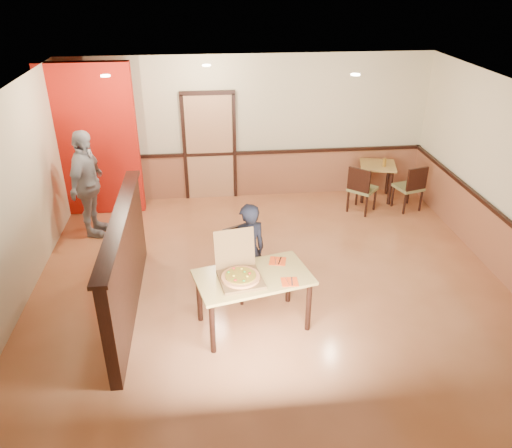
{
  "coord_description": "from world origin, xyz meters",
  "views": [
    {
      "loc": [
        -0.87,
        -5.93,
        4.25
      ],
      "look_at": [
        -0.25,
        0.0,
        1.13
      ],
      "focal_mm": 35.0,
      "sensor_mm": 36.0,
      "label": 1
    }
  ],
  "objects_px": {
    "side_table": "(377,172)",
    "condiment": "(384,162)",
    "main_table": "(253,283)",
    "side_chair_left": "(361,188)",
    "diner_chair": "(244,258)",
    "passerby": "(87,185)",
    "diner": "(248,252)",
    "side_chair_right": "(411,186)",
    "pizza_box": "(240,274)"
  },
  "relations": [
    {
      "from": "side_chair_left",
      "to": "diner_chair",
      "type": "bearing_deg",
      "value": 86.59
    },
    {
      "from": "side_chair_right",
      "to": "diner",
      "type": "height_order",
      "value": "diner"
    },
    {
      "from": "main_table",
      "to": "side_chair_left",
      "type": "distance_m",
      "value": 3.94
    },
    {
      "from": "main_table",
      "to": "passerby",
      "type": "distance_m",
      "value": 3.79
    },
    {
      "from": "diner",
      "to": "pizza_box",
      "type": "distance_m",
      "value": 0.71
    },
    {
      "from": "passerby",
      "to": "diner",
      "type": "bearing_deg",
      "value": -118.26
    },
    {
      "from": "diner_chair",
      "to": "side_chair_right",
      "type": "relative_size",
      "value": 1.09
    },
    {
      "from": "side_chair_right",
      "to": "diner",
      "type": "bearing_deg",
      "value": 20.66
    },
    {
      "from": "passerby",
      "to": "diner_chair",
      "type": "bearing_deg",
      "value": -116.89
    },
    {
      "from": "diner",
      "to": "passerby",
      "type": "xyz_separation_m",
      "value": [
        -2.53,
        2.15,
        0.21
      ]
    },
    {
      "from": "main_table",
      "to": "side_chair_right",
      "type": "bearing_deg",
      "value": 29.67
    },
    {
      "from": "side_chair_left",
      "to": "condiment",
      "type": "height_order",
      "value": "side_chair_left"
    },
    {
      "from": "side_table",
      "to": "diner",
      "type": "bearing_deg",
      "value": -132.68
    },
    {
      "from": "diner",
      "to": "side_table",
      "type": "bearing_deg",
      "value": -153.07
    },
    {
      "from": "main_table",
      "to": "diner",
      "type": "relative_size",
      "value": 1.08
    },
    {
      "from": "pizza_box",
      "to": "diner_chair",
      "type": "bearing_deg",
      "value": 72.27
    },
    {
      "from": "passerby",
      "to": "pizza_box",
      "type": "relative_size",
      "value": 2.72
    },
    {
      "from": "diner_chair",
      "to": "side_chair_right",
      "type": "distance_m",
      "value": 4.12
    },
    {
      "from": "main_table",
      "to": "passerby",
      "type": "height_order",
      "value": "passerby"
    },
    {
      "from": "side_table",
      "to": "condiment",
      "type": "height_order",
      "value": "condiment"
    },
    {
      "from": "main_table",
      "to": "side_table",
      "type": "bearing_deg",
      "value": 39.06
    },
    {
      "from": "diner_chair",
      "to": "pizza_box",
      "type": "distance_m",
      "value": 0.89
    },
    {
      "from": "side_chair_right",
      "to": "side_chair_left",
      "type": "bearing_deg",
      "value": -16.96
    },
    {
      "from": "side_table",
      "to": "condiment",
      "type": "bearing_deg",
      "value": -58.01
    },
    {
      "from": "side_chair_left",
      "to": "side_table",
      "type": "xyz_separation_m",
      "value": [
        0.5,
        0.6,
        0.05
      ]
    },
    {
      "from": "diner",
      "to": "passerby",
      "type": "height_order",
      "value": "passerby"
    },
    {
      "from": "side_table",
      "to": "diner_chair",
      "type": "bearing_deg",
      "value": -134.56
    },
    {
      "from": "side_chair_left",
      "to": "passerby",
      "type": "height_order",
      "value": "passerby"
    },
    {
      "from": "side_chair_left",
      "to": "passerby",
      "type": "distance_m",
      "value": 4.93
    },
    {
      "from": "diner_chair",
      "to": "diner",
      "type": "distance_m",
      "value": 0.24
    },
    {
      "from": "side_chair_right",
      "to": "passerby",
      "type": "height_order",
      "value": "passerby"
    },
    {
      "from": "side_chair_left",
      "to": "side_chair_right",
      "type": "xyz_separation_m",
      "value": [
        0.97,
        -0.01,
        -0.01
      ]
    },
    {
      "from": "side_chair_left",
      "to": "side_chair_right",
      "type": "relative_size",
      "value": 1.01
    },
    {
      "from": "diner",
      "to": "passerby",
      "type": "bearing_deg",
      "value": -60.73
    },
    {
      "from": "passerby",
      "to": "condiment",
      "type": "bearing_deg",
      "value": -69.31
    },
    {
      "from": "diner_chair",
      "to": "condiment",
      "type": "xyz_separation_m",
      "value": [
        2.99,
        2.83,
        0.27
      ]
    },
    {
      "from": "main_table",
      "to": "side_chair_right",
      "type": "height_order",
      "value": "side_chair_right"
    },
    {
      "from": "condiment",
      "to": "diner_chair",
      "type": "bearing_deg",
      "value": -136.59
    },
    {
      "from": "main_table",
      "to": "side_chair_left",
      "type": "bearing_deg",
      "value": 39.5
    },
    {
      "from": "diner_chair",
      "to": "pizza_box",
      "type": "height_order",
      "value": "pizza_box"
    },
    {
      "from": "diner_chair",
      "to": "passerby",
      "type": "distance_m",
      "value": 3.21
    },
    {
      "from": "side_chair_left",
      "to": "main_table",
      "type": "bearing_deg",
      "value": 95.47
    },
    {
      "from": "side_table",
      "to": "diner",
      "type": "height_order",
      "value": "diner"
    },
    {
      "from": "side_chair_left",
      "to": "diner",
      "type": "xyz_separation_m",
      "value": [
        -2.37,
        -2.5,
        0.22
      ]
    },
    {
      "from": "side_table",
      "to": "diner",
      "type": "relative_size",
      "value": 0.57
    },
    {
      "from": "diner_chair",
      "to": "side_table",
      "type": "distance_m",
      "value": 4.15
    },
    {
      "from": "side_table",
      "to": "passerby",
      "type": "bearing_deg",
      "value": -169.96
    },
    {
      "from": "diner_chair",
      "to": "diner",
      "type": "height_order",
      "value": "diner"
    },
    {
      "from": "main_table",
      "to": "diner",
      "type": "height_order",
      "value": "diner"
    },
    {
      "from": "main_table",
      "to": "side_chair_right",
      "type": "relative_size",
      "value": 1.73
    }
  ]
}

